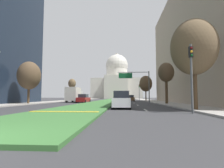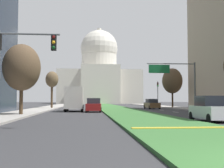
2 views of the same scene
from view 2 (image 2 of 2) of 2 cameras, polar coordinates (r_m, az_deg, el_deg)
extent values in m
plane|color=#333335|center=(61.89, -0.46, -4.49)|extent=(260.00, 260.00, 0.00)
cube|color=#386B33|center=(56.33, -0.03, -4.56)|extent=(5.58, 100.40, 0.14)
cube|color=gold|center=(15.16, 13.34, -8.23)|extent=(5.02, 0.50, 0.04)
cube|color=silver|center=(29.64, 17.10, -5.91)|extent=(0.16, 2.40, 0.01)
cube|color=silver|center=(37.89, 12.15, -5.33)|extent=(0.16, 2.40, 0.01)
cube|color=silver|center=(44.64, 9.52, -5.00)|extent=(0.16, 2.40, 0.01)
cube|color=silver|center=(62.34, 5.39, -4.46)|extent=(0.16, 2.40, 0.01)
cube|color=silver|center=(60.97, 5.62, -4.49)|extent=(0.16, 2.40, 0.01)
cube|color=#9E9991|center=(51.06, -12.93, -4.63)|extent=(4.00, 100.40, 0.15)
cube|color=#9E9991|center=(53.19, 13.37, -4.56)|extent=(4.00, 100.40, 0.15)
cube|color=beige|center=(117.66, -2.51, -0.69)|extent=(31.70, 21.54, 12.80)
cube|color=beige|center=(104.94, -2.23, -0.05)|extent=(13.95, 4.00, 14.08)
cylinder|color=beige|center=(118.46, -2.50, 4.03)|extent=(13.99, 13.99, 6.72)
sphere|color=beige|center=(119.35, -2.50, 6.87)|extent=(14.85, 14.85, 14.85)
cylinder|color=beige|center=(120.68, -2.49, 10.00)|extent=(1.80, 1.80, 3.00)
cylinder|color=#515456|center=(16.51, -15.67, 9.30)|extent=(3.20, 0.10, 0.10)
cube|color=black|center=(16.23, -11.21, 7.83)|extent=(0.28, 0.24, 0.84)
sphere|color=#510F0F|center=(16.15, -11.26, 8.90)|extent=(0.18, 0.18, 0.18)
sphere|color=#F2A51E|center=(16.09, -11.27, 7.93)|extent=(0.18, 0.18, 0.18)
sphere|color=#0F4219|center=(16.04, -11.28, 6.95)|extent=(0.18, 0.18, 0.18)
cylinder|color=#515456|center=(59.50, 8.87, -2.01)|extent=(0.16, 0.16, 5.20)
cube|color=black|center=(59.57, 8.85, -0.08)|extent=(0.28, 0.24, 0.84)
sphere|color=#510F0F|center=(59.45, 8.88, 0.19)|extent=(0.18, 0.18, 0.18)
sphere|color=#4C380F|center=(59.43, 8.88, -0.08)|extent=(0.18, 0.18, 0.18)
sphere|color=#1ED838|center=(59.42, 8.88, -0.35)|extent=(0.18, 0.18, 0.18)
cylinder|color=#515456|center=(40.56, 15.77, -0.54)|extent=(0.20, 0.20, 6.50)
cylinder|color=#515456|center=(39.79, 11.35, 3.86)|extent=(6.44, 0.12, 0.12)
cube|color=#146033|center=(39.25, 9.12, 2.91)|extent=(2.80, 0.08, 1.10)
cylinder|color=#4C3823|center=(29.86, -17.18, -2.48)|extent=(0.34, 0.34, 3.55)
ellipsoid|color=brown|center=(30.03, -17.09, 3.09)|extent=(3.65, 3.65, 4.56)
cylinder|color=#4C3823|center=(52.67, -11.58, -2.27)|extent=(0.37, 0.37, 4.42)
ellipsoid|color=brown|center=(52.78, -11.55, 0.89)|extent=(2.25, 2.25, 2.82)
cylinder|color=#4C3823|center=(54.66, 11.63, -2.61)|extent=(0.32, 0.32, 3.84)
ellipsoid|color=brown|center=(54.77, 11.59, 0.61)|extent=(3.68, 3.68, 4.60)
cube|color=silver|center=(22.06, 18.64, -5.20)|extent=(1.81, 4.15, 0.89)
cube|color=#282D38|center=(22.19, 18.43, -3.11)|extent=(1.58, 1.99, 0.72)
cylinder|color=black|center=(20.27, 18.38, -6.38)|extent=(0.22, 0.64, 0.64)
cylinder|color=black|center=(23.88, 18.88, -5.84)|extent=(0.22, 0.64, 0.64)
cylinder|color=black|center=(23.27, 15.19, -5.98)|extent=(0.22, 0.64, 0.64)
cube|color=maroon|center=(37.14, -3.53, -4.46)|extent=(2.08, 4.46, 0.84)
cube|color=#282D38|center=(36.96, -3.54, -3.28)|extent=(1.73, 2.19, 0.68)
cylinder|color=black|center=(38.92, -4.66, -4.86)|extent=(0.26, 0.65, 0.64)
cylinder|color=black|center=(38.86, -2.21, -4.87)|extent=(0.26, 0.65, 0.64)
cylinder|color=black|center=(35.47, -4.99, -5.03)|extent=(0.26, 0.65, 0.64)
cylinder|color=black|center=(35.40, -2.30, -5.04)|extent=(0.26, 0.65, 0.64)
cube|color=brown|center=(50.45, 7.73, -4.08)|extent=(1.95, 4.61, 0.80)
cube|color=#282D38|center=(50.62, 7.67, -3.25)|extent=(1.66, 2.24, 0.66)
cylinder|color=black|center=(48.90, 9.20, -4.46)|extent=(0.24, 0.65, 0.64)
cylinder|color=black|center=(48.48, 7.32, -4.48)|extent=(0.24, 0.65, 0.64)
cylinder|color=black|center=(52.43, 8.11, -4.37)|extent=(0.24, 0.65, 0.64)
cylinder|color=black|center=(52.04, 6.35, -4.39)|extent=(0.24, 0.65, 0.64)
cube|color=#BCBCC1|center=(41.61, -7.18, -3.17)|extent=(2.30, 2.00, 2.20)
cube|color=beige|center=(38.41, -7.37, -2.66)|extent=(2.30, 4.40, 2.80)
cylinder|color=black|center=(41.68, -8.63, -4.53)|extent=(0.30, 0.90, 0.90)
cylinder|color=black|center=(41.59, -5.74, -4.56)|extent=(0.30, 0.90, 0.90)
cylinder|color=black|center=(37.39, -9.08, -4.70)|extent=(0.30, 0.90, 0.90)
cylinder|color=black|center=(37.29, -5.85, -4.73)|extent=(0.30, 0.90, 0.90)
camera|label=1|loc=(9.18, 72.85, -2.81)|focal=27.82mm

